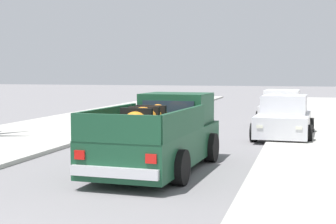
% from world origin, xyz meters
% --- Properties ---
extents(sidewalk_left, '(5.35, 60.00, 0.12)m').
position_xyz_m(sidewalk_left, '(-5.65, 12.00, 0.06)').
color(sidewalk_left, '#B2AFA8').
rests_on(sidewalk_left, ground).
extents(curb_left, '(0.16, 60.00, 0.10)m').
position_xyz_m(curb_left, '(-4.38, 12.00, 0.05)').
color(curb_left, silver).
rests_on(curb_left, ground).
extents(curb_right, '(0.16, 60.00, 0.10)m').
position_xyz_m(curb_right, '(4.38, 12.00, 0.05)').
color(curb_right, silver).
rests_on(curb_right, ground).
extents(pickup_truck, '(2.39, 5.29, 1.80)m').
position_xyz_m(pickup_truck, '(0.76, 7.65, 0.81)').
color(pickup_truck, '#19472D').
rests_on(pickup_truck, ground).
extents(car_left_near, '(2.11, 4.30, 1.54)m').
position_xyz_m(car_left_near, '(3.16, 19.83, 0.71)').
color(car_left_near, silver).
rests_on(car_left_near, ground).
extents(car_left_mid, '(2.13, 4.31, 1.54)m').
position_xyz_m(car_left_mid, '(3.46, 14.45, 0.71)').
color(car_left_mid, silver).
rests_on(car_left_mid, ground).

